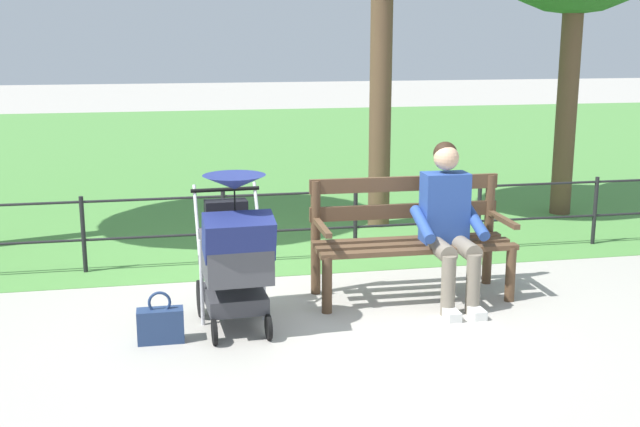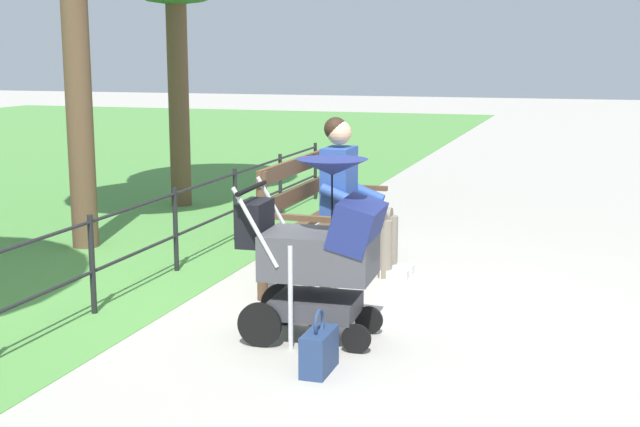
# 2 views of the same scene
# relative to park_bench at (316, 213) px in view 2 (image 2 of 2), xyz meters

# --- Properties ---
(ground_plane) EXTENTS (60.00, 60.00, 0.00)m
(ground_plane) POSITION_rel_park_bench_xyz_m (0.80, 0.12, -0.53)
(ground_plane) COLOR #ADA89E
(park_bench) EXTENTS (1.61, 0.62, 0.96)m
(park_bench) POSITION_rel_park_bench_xyz_m (0.00, 0.00, 0.00)
(park_bench) COLOR brown
(park_bench) RESTS_ON ground
(person_on_bench) EXTENTS (0.53, 0.74, 1.28)m
(person_on_bench) POSITION_rel_park_bench_xyz_m (-0.25, 0.22, 0.15)
(person_on_bench) COLOR slate
(person_on_bench) RESTS_ON ground
(stroller) EXTENTS (0.54, 0.91, 1.15)m
(stroller) POSITION_rel_park_bench_xyz_m (1.47, 0.50, 0.07)
(stroller) COLOR black
(stroller) RESTS_ON ground
(handbag) EXTENTS (0.32, 0.14, 0.37)m
(handbag) POSITION_rel_park_bench_xyz_m (2.01, 0.66, -0.40)
(handbag) COLOR navy
(handbag) RESTS_ON ground
(park_fence) EXTENTS (8.79, 0.04, 0.70)m
(park_fence) POSITION_rel_park_bench_xyz_m (0.29, -1.16, -0.10)
(park_fence) COLOR black
(park_fence) RESTS_ON ground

